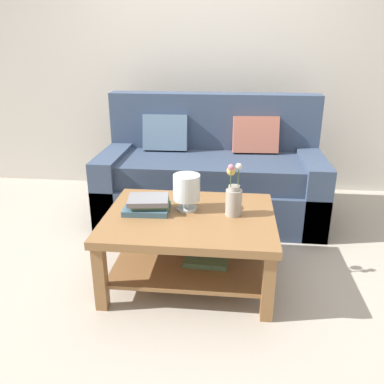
% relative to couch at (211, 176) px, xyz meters
% --- Properties ---
extents(ground_plane, '(10.00, 10.00, 0.00)m').
position_rel_couch_xyz_m(ground_plane, '(-0.10, -0.83, -0.36)').
color(ground_plane, '#ADA393').
extents(back_wall, '(6.40, 0.12, 2.70)m').
position_rel_couch_xyz_m(back_wall, '(-0.10, 0.82, 0.99)').
color(back_wall, beige).
rests_on(back_wall, ground).
extents(couch, '(1.91, 0.90, 1.06)m').
position_rel_couch_xyz_m(couch, '(0.00, 0.00, 0.00)').
color(couch, '#384760').
rests_on(couch, ground).
extents(coffee_table, '(1.08, 0.86, 0.47)m').
position_rel_couch_xyz_m(coffee_table, '(-0.07, -1.09, -0.02)').
color(coffee_table, olive).
rests_on(coffee_table, ground).
extents(book_stack_main, '(0.30, 0.24, 0.09)m').
position_rel_couch_xyz_m(book_stack_main, '(-0.35, -1.06, 0.15)').
color(book_stack_main, '#3D6075').
rests_on(book_stack_main, coffee_table).
extents(glass_hurricane_vase, '(0.18, 0.18, 0.24)m').
position_rel_couch_xyz_m(glass_hurricane_vase, '(-0.11, -1.00, 0.25)').
color(glass_hurricane_vase, silver).
rests_on(glass_hurricane_vase, coffee_table).
extents(flower_pitcher, '(0.10, 0.11, 0.35)m').
position_rel_couch_xyz_m(flower_pitcher, '(0.20, -1.06, 0.22)').
color(flower_pitcher, '#9E998E').
rests_on(flower_pitcher, coffee_table).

